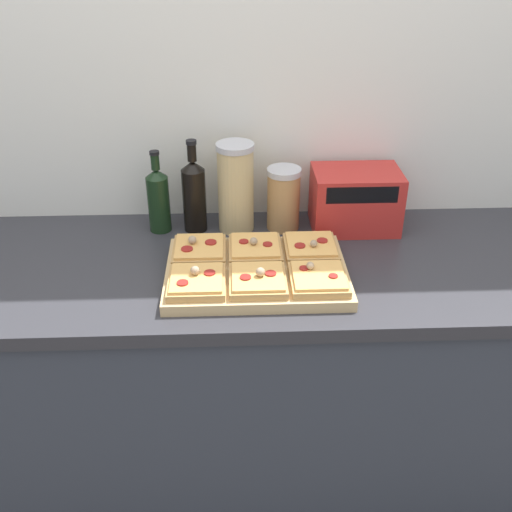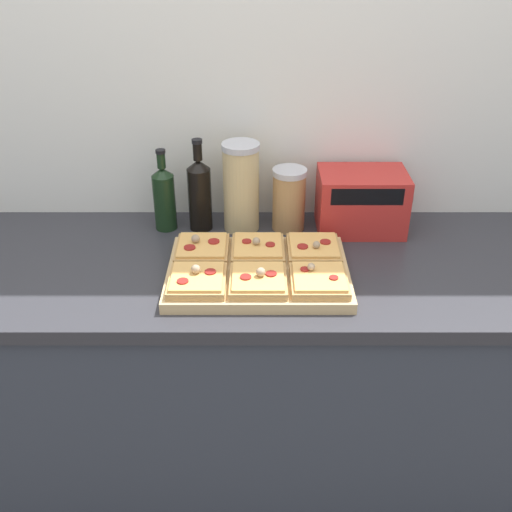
{
  "view_description": "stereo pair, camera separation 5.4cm",
  "coord_description": "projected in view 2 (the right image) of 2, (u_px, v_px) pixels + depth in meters",
  "views": [
    {
      "loc": [
        -0.03,
        -1.17,
        1.78
      ],
      "look_at": [
        0.03,
        0.26,
        0.94
      ],
      "focal_mm": 42.0,
      "sensor_mm": 36.0,
      "label": 1
    },
    {
      "loc": [
        0.03,
        -1.17,
        1.78
      ],
      "look_at": [
        0.03,
        0.26,
        0.94
      ],
      "focal_mm": 42.0,
      "sensor_mm": 36.0,
      "label": 2
    }
  ],
  "objects": [
    {
      "name": "cutting_board",
      "position": [
        256.0,
        273.0,
        1.65
      ],
      "size": [
        0.5,
        0.36,
        0.03
      ],
      "primitive_type": "cube",
      "color": "tan",
      "rests_on": "kitchen_counter"
    },
    {
      "name": "wine_bottle",
      "position": [
        197.0,
        193.0,
        1.86
      ],
      "size": [
        0.07,
        0.07,
        0.29
      ],
      "color": "black",
      "rests_on": "kitchen_counter"
    },
    {
      "name": "grain_jar_short",
      "position": [
        287.0,
        199.0,
        1.87
      ],
      "size": [
        0.11,
        0.11,
        0.2
      ],
      "color": "#AD7F4C",
      "rests_on": "kitchen_counter"
    },
    {
      "name": "pizza_slice_back_center",
      "position": [
        256.0,
        248.0,
        1.71
      ],
      "size": [
        0.15,
        0.16,
        0.05
      ],
      "color": "tan",
      "rests_on": "cutting_board"
    },
    {
      "name": "pizza_slice_front_center",
      "position": [
        256.0,
        280.0,
        1.56
      ],
      "size": [
        0.15,
        0.16,
        0.05
      ],
      "color": "tan",
      "rests_on": "cutting_board"
    },
    {
      "name": "olive_oil_bottle",
      "position": [
        162.0,
        197.0,
        1.86
      ],
      "size": [
        0.07,
        0.07,
        0.26
      ],
      "color": "black",
      "rests_on": "kitchen_counter"
    },
    {
      "name": "grain_jar_tall",
      "position": [
        239.0,
        187.0,
        1.85
      ],
      "size": [
        0.12,
        0.12,
        0.28
      ],
      "color": "tan",
      "rests_on": "kitchen_counter"
    },
    {
      "name": "pizza_slice_front_right",
      "position": [
        317.0,
        280.0,
        1.56
      ],
      "size": [
        0.15,
        0.16,
        0.05
      ],
      "color": "tan",
      "rests_on": "cutting_board"
    },
    {
      "name": "pizza_slice_front_left",
      "position": [
        195.0,
        280.0,
        1.56
      ],
      "size": [
        0.15,
        0.16,
        0.05
      ],
      "color": "tan",
      "rests_on": "cutting_board"
    },
    {
      "name": "toaster_oven",
      "position": [
        359.0,
        201.0,
        1.87
      ],
      "size": [
        0.29,
        0.18,
        0.19
      ],
      "color": "red",
      "rests_on": "kitchen_counter"
    },
    {
      "name": "kitchen_counter",
      "position": [
        246.0,
        378.0,
        1.96
      ],
      "size": [
        2.63,
        0.67,
        0.89
      ],
      "color": "#333842",
      "rests_on": "ground_plane"
    },
    {
      "name": "pizza_slice_back_left",
      "position": [
        200.0,
        248.0,
        1.71
      ],
      "size": [
        0.15,
        0.16,
        0.05
      ],
      "color": "tan",
      "rests_on": "cutting_board"
    },
    {
      "name": "pizza_slice_back_right",
      "position": [
        312.0,
        248.0,
        1.71
      ],
      "size": [
        0.15,
        0.16,
        0.05
      ],
      "color": "tan",
      "rests_on": "cutting_board"
    },
    {
      "name": "wall_back",
      "position": [
        245.0,
        105.0,
        1.86
      ],
      "size": [
        6.0,
        0.06,
        2.5
      ],
      "color": "silver",
      "rests_on": "ground_plane"
    }
  ]
}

